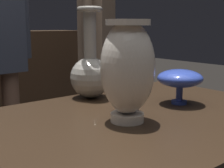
% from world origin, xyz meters
% --- Properties ---
extents(vase_centerpiece, '(0.14, 0.14, 0.26)m').
position_xyz_m(vase_centerpiece, '(0.08, -0.03, 0.94)').
color(vase_centerpiece, silver).
rests_on(vase_centerpiece, display_plinth).
extents(vase_left_accent, '(0.14, 0.14, 0.11)m').
position_xyz_m(vase_left_accent, '(0.33, 0.01, 0.88)').
color(vase_left_accent, '#2D429E').
rests_on(vase_left_accent, display_plinth).
extents(vase_right_accent, '(0.14, 0.14, 0.30)m').
position_xyz_m(vase_right_accent, '(0.16, 0.25, 0.89)').
color(vase_right_accent, gray).
rests_on(vase_right_accent, display_plinth).
extents(visitor_near_right, '(0.40, 0.33, 1.58)m').
position_xyz_m(visitor_near_right, '(0.94, 1.26, 0.93)').
color(visitor_near_right, brown).
rests_on(visitor_near_right, ground_plane).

